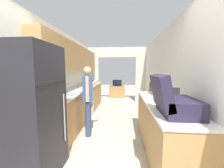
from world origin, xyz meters
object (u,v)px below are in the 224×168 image
object	(u,v)px
suitcase	(172,101)
knife	(88,86)
refrigerator	(30,113)
tv_cabinet	(117,92)
range_oven	(80,103)
person	(88,99)
book_stack	(161,98)
television	(117,83)
microwave	(159,88)

from	to	relation	value
suitcase	knife	xyz separation A→B (m)	(-1.86, 2.90, -0.16)
suitcase	knife	bearing A→B (deg)	122.72
refrigerator	suitcase	size ratio (longest dim) A/B	3.01
suitcase	tv_cabinet	xyz separation A→B (m)	(-0.96, 5.49, -0.79)
range_oven	person	distance (m)	1.21
range_oven	refrigerator	bearing A→B (deg)	-88.91
person	book_stack	distance (m)	1.57
television	suitcase	bearing A→B (deg)	-80.00
person	tv_cabinet	xyz separation A→B (m)	(0.46, 4.28, -0.52)
refrigerator	range_oven	xyz separation A→B (m)	(-0.04, 2.30, -0.45)
television	refrigerator	bearing A→B (deg)	-99.58
tv_cabinet	knife	size ratio (longest dim) A/B	2.82
range_oven	person	xyz separation A→B (m)	(0.51, -1.04, 0.36)
knife	television	bearing A→B (deg)	99.73
range_oven	knife	xyz separation A→B (m)	(0.07, 0.65, 0.47)
knife	tv_cabinet	bearing A→B (deg)	100.02
suitcase	book_stack	bearing A→B (deg)	84.86
refrigerator	range_oven	distance (m)	2.34
person	knife	bearing A→B (deg)	3.88
tv_cabinet	microwave	bearing A→B (deg)	-74.12
refrigerator	knife	distance (m)	2.95
person	book_stack	world-z (taller)	person
range_oven	knife	distance (m)	0.80
range_oven	microwave	size ratio (longest dim) A/B	2.07
person	tv_cabinet	size ratio (longest dim) A/B	1.90
book_stack	television	size ratio (longest dim) A/B	0.65
range_oven	television	size ratio (longest dim) A/B	2.26
suitcase	tv_cabinet	distance (m)	5.63
refrigerator	knife	world-z (taller)	refrigerator
refrigerator	book_stack	bearing A→B (deg)	21.94
book_stack	person	bearing A→B (deg)	162.25
tv_cabinet	knife	xyz separation A→B (m)	(-0.90, -2.60, 0.63)
microwave	tv_cabinet	xyz separation A→B (m)	(-1.15, 4.05, -0.78)
book_stack	tv_cabinet	world-z (taller)	book_stack
refrigerator	knife	xyz separation A→B (m)	(0.03, 2.95, 0.02)
book_stack	tv_cabinet	size ratio (longest dim) A/B	0.38
tv_cabinet	television	world-z (taller)	television
tv_cabinet	television	distance (m)	0.47
person	knife	xyz separation A→B (m)	(-0.44, 1.68, 0.10)
book_stack	television	world-z (taller)	book_stack
person	television	distance (m)	4.26
tv_cabinet	television	size ratio (longest dim) A/B	1.74
refrigerator	tv_cabinet	world-z (taller)	refrigerator
suitcase	refrigerator	bearing A→B (deg)	-178.38
microwave	tv_cabinet	size ratio (longest dim) A/B	0.63
microwave	television	xyz separation A→B (m)	(-1.15, 4.01, -0.31)
tv_cabinet	knife	bearing A→B (deg)	-109.09
range_oven	suitcase	size ratio (longest dim) A/B	1.76
refrigerator	television	bearing A→B (deg)	80.42
refrigerator	television	xyz separation A→B (m)	(0.93, 5.50, -0.14)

